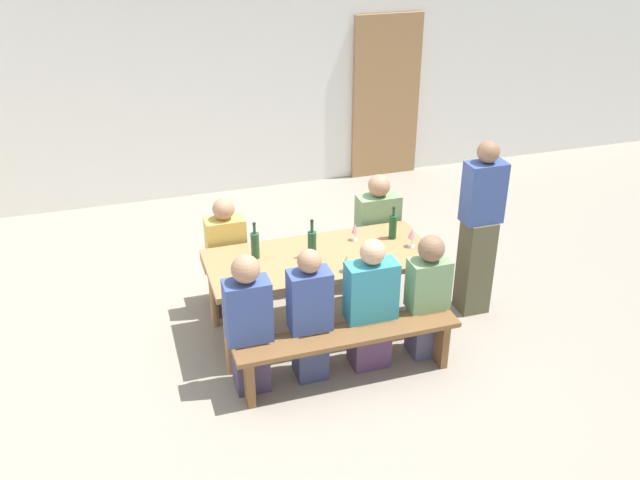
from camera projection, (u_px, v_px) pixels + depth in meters
name	position (u px, v px, depth m)	size (l,w,h in m)	color
ground_plane	(320.00, 330.00, 6.19)	(24.00, 24.00, 0.00)	gray
back_wall	(234.00, 63.00, 8.35)	(14.00, 0.20, 3.20)	silver
wooden_door	(386.00, 97.00, 9.00)	(0.90, 0.06, 2.10)	#9E7247
tasting_table	(320.00, 264.00, 5.88)	(1.90, 0.83, 0.75)	#9E7247
bench_near	(348.00, 343.00, 5.43)	(1.80, 0.30, 0.45)	brown
bench_far	(297.00, 258.00, 6.63)	(1.80, 0.30, 0.45)	brown
wine_bottle_0	(255.00, 245.00, 5.77)	(0.07, 0.07, 0.32)	#234C2D
wine_bottle_1	(312.00, 243.00, 5.77)	(0.07, 0.07, 0.34)	#234C2D
wine_bottle_2	(393.00, 226.00, 6.08)	(0.07, 0.07, 0.30)	#194723
wine_glass_0	(355.00, 229.00, 6.05)	(0.06, 0.06, 0.16)	silver
wine_glass_1	(347.00, 260.00, 5.57)	(0.07, 0.07, 0.15)	silver
wine_glass_2	(412.00, 234.00, 5.94)	(0.07, 0.07, 0.17)	silver
seated_guest_near_0	(249.00, 326.00, 5.25)	(0.35, 0.24, 1.17)	#473B57
seated_guest_near_1	(310.00, 318.00, 5.40)	(0.33, 0.24, 1.14)	#393F64
seated_guest_near_2	(370.00, 308.00, 5.53)	(0.40, 0.24, 1.14)	#563759
seated_guest_near_3	(427.00, 298.00, 5.67)	(0.33, 0.24, 1.10)	#4D4C6A
seated_guest_far_0	(227.00, 259.00, 6.24)	(0.35, 0.24, 1.13)	#553B4F
seated_guest_far_1	(377.00, 235.00, 6.61)	(0.40, 0.24, 1.17)	#4D395E
standing_host	(479.00, 232.00, 6.14)	(0.34, 0.24, 1.64)	brown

